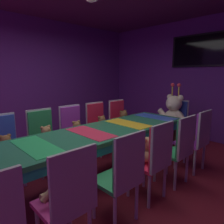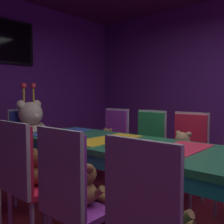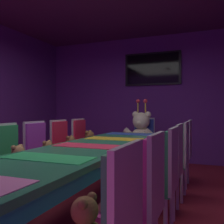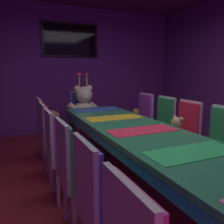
{
  "view_description": "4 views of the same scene",
  "coord_description": "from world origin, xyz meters",
  "views": [
    {
      "loc": [
        2.15,
        -1.64,
        1.53
      ],
      "look_at": [
        -0.24,
        0.64,
        0.91
      ],
      "focal_mm": 32.88,
      "sensor_mm": 36.0,
      "label": 1
    },
    {
      "loc": [
        -1.88,
        -0.95,
        1.18
      ],
      "look_at": [
        0.23,
        0.9,
        1.0
      ],
      "focal_mm": 41.22,
      "sensor_mm": 36.0,
      "label": 2
    },
    {
      "loc": [
        1.28,
        -2.53,
        1.14
      ],
      "look_at": [
        0.05,
        0.55,
        1.11
      ],
      "focal_mm": 41.32,
      "sensor_mm": 36.0,
      "label": 3
    },
    {
      "loc": [
        -1.3,
        -2.12,
        1.38
      ],
      "look_at": [
        0.04,
        0.93,
        0.79
      ],
      "focal_mm": 37.23,
      "sensor_mm": 36.0,
      "label": 4
    }
  ],
  "objects": [
    {
      "name": "king_teddy_bear",
      "position": [
        0.0,
        2.16,
        0.74
      ],
      "size": [
        0.69,
        0.53,
        0.89
      ],
      "rotation": [
        0.0,
        0.0,
        -1.57
      ],
      "color": "beige",
      "rests_on": "throne_chair"
    },
    {
      "name": "chair_left_1",
      "position": [
        -0.85,
        -0.87,
        0.6
      ],
      "size": [
        0.42,
        0.41,
        0.98
      ],
      "color": "#2D47B2",
      "rests_on": "ground_plane"
    },
    {
      "name": "wall_back",
      "position": [
        0.0,
        3.2,
        1.4
      ],
      "size": [
        5.2,
        0.12,
        2.8
      ],
      "primitive_type": "cube",
      "color": "#59267F",
      "rests_on": "ground_plane"
    },
    {
      "name": "chair_left_2",
      "position": [
        -0.86,
        -0.29,
        0.6
      ],
      "size": [
        0.42,
        0.41,
        0.98
      ],
      "color": "#268C4C",
      "rests_on": "ground_plane"
    },
    {
      "name": "chair_right_3",
      "position": [
        0.86,
        0.3,
        0.6
      ],
      "size": [
        0.42,
        0.41,
        0.98
      ],
      "rotation": [
        0.0,
        0.0,
        3.14
      ],
      "color": "red",
      "rests_on": "ground_plane"
    },
    {
      "name": "chair_left_3",
      "position": [
        -0.88,
        0.28,
        0.6
      ],
      "size": [
        0.42,
        0.41,
        0.98
      ],
      "color": "purple",
      "rests_on": "ground_plane"
    },
    {
      "name": "teddy_right_1",
      "position": [
        0.71,
        -0.87,
        0.6
      ],
      "size": [
        0.26,
        0.34,
        0.32
      ],
      "rotation": [
        0.0,
        0.0,
        3.14
      ],
      "color": "tan",
      "rests_on": "chair_right_1"
    },
    {
      "name": "teddy_right_3",
      "position": [
        0.71,
        0.3,
        0.6
      ],
      "size": [
        0.27,
        0.35,
        0.33
      ],
      "rotation": [
        0.0,
        0.0,
        3.14
      ],
      "color": "tan",
      "rests_on": "chair_right_3"
    },
    {
      "name": "chair_right_1",
      "position": [
        0.85,
        -0.87,
        0.6
      ],
      "size": [
        0.42,
        0.41,
        0.98
      ],
      "rotation": [
        0.0,
        0.0,
        3.14
      ],
      "color": "#CC338C",
      "rests_on": "ground_plane"
    },
    {
      "name": "wall_left",
      "position": [
        -2.6,
        0.0,
        1.4
      ],
      "size": [
        0.12,
        6.4,
        2.8
      ],
      "primitive_type": "cube",
      "color": "#59267F",
      "rests_on": "ground_plane"
    },
    {
      "name": "throne_chair",
      "position": [
        0.0,
        2.33,
        0.6
      ],
      "size": [
        0.41,
        0.42,
        0.98
      ],
      "rotation": [
        0.0,
        0.0,
        -1.57
      ],
      "color": "#2D47B2",
      "rests_on": "ground_plane"
    },
    {
      "name": "ground_plane",
      "position": [
        0.0,
        0.0,
        0.0
      ],
      "size": [
        7.9,
        7.9,
        0.0
      ],
      "primitive_type": "plane",
      "color": "maroon"
    },
    {
      "name": "teddy_left_2",
      "position": [
        -0.72,
        -0.29,
        0.59
      ],
      "size": [
        0.24,
        0.31,
        0.3
      ],
      "color": "#9E7247",
      "rests_on": "chair_left_2"
    },
    {
      "name": "teddy_left_4",
      "position": [
        -0.73,
        0.84,
        0.58
      ],
      "size": [
        0.24,
        0.31,
        0.29
      ],
      "color": "brown",
      "rests_on": "chair_left_4"
    },
    {
      "name": "teddy_left_3",
      "position": [
        -0.74,
        0.28,
        0.58
      ],
      "size": [
        0.23,
        0.3,
        0.28
      ],
      "color": "olive",
      "rests_on": "chair_left_3"
    },
    {
      "name": "teddy_left_5",
      "position": [
        -0.7,
        1.41,
        0.6
      ],
      "size": [
        0.27,
        0.35,
        0.33
      ],
      "color": "brown",
      "rests_on": "chair_left_5"
    },
    {
      "name": "chair_left_5",
      "position": [
        -0.85,
        1.41,
        0.6
      ],
      "size": [
        0.42,
        0.41,
        0.98
      ],
      "color": "red",
      "rests_on": "ground_plane"
    },
    {
      "name": "chair_right_2",
      "position": [
        0.88,
        -0.26,
        0.6
      ],
      "size": [
        0.42,
        0.41,
        0.98
      ],
      "rotation": [
        0.0,
        0.0,
        3.14
      ],
      "color": "#268C4C",
      "rests_on": "ground_plane"
    },
    {
      "name": "banquet_table",
      "position": [
        0.0,
        0.0,
        0.66
      ],
      "size": [
        0.9,
        3.57,
        0.75
      ],
      "color": "#26724C",
      "rests_on": "ground_plane"
    },
    {
      "name": "wall_tv",
      "position": [
        0.0,
        3.11,
        2.05
      ],
      "size": [
        1.25,
        0.06,
        0.72
      ],
      "color": "black"
    },
    {
      "name": "chair_right_5",
      "position": [
        0.87,
        1.43,
        0.6
      ],
      "size": [
        0.42,
        0.41,
        0.98
      ],
      "rotation": [
        0.0,
        0.0,
        3.14
      ],
      "color": "purple",
      "rests_on": "ground_plane"
    },
    {
      "name": "chair_right_4",
      "position": [
        0.88,
        0.85,
        0.6
      ],
      "size": [
        0.42,
        0.41,
        0.98
      ],
      "rotation": [
        0.0,
        0.0,
        3.14
      ],
      "color": "#268C4C",
      "rests_on": "ground_plane"
    },
    {
      "name": "teddy_right_5",
      "position": [
        0.73,
        1.43,
        0.57
      ],
      "size": [
        0.22,
        0.28,
        0.26
      ],
      "rotation": [
        0.0,
        0.0,
        3.14
      ],
      "color": "olive",
      "rests_on": "chair_right_5"
    },
    {
      "name": "chair_left_4",
      "position": [
        -0.87,
        0.84,
        0.6
      ],
      "size": [
        0.42,
        0.41,
        0.98
      ],
      "color": "red",
      "rests_on": "ground_plane"
    },
    {
      "name": "teddy_left_1",
      "position": [
        -0.71,
        -0.87,
        0.58
      ],
      "size": [
        0.23,
        0.3,
        0.28
      ],
      "color": "brown",
      "rests_on": "chair_left_1"
    }
  ]
}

